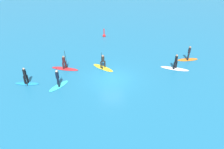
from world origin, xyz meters
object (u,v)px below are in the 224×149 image
Objects in this scene: surfer_on_orange_board at (188,56)px; surfer_on_yellow_board at (103,65)px; surfer_on_blue_board at (26,79)px; surfer_on_white_board at (175,66)px; marker_buoy at (104,35)px; surfer_on_teal_board at (58,82)px; surfer_on_red_board at (65,66)px.

surfer_on_yellow_board is at bearing -177.86° from surfer_on_orange_board.
surfer_on_blue_board is 0.79× the size of surfer_on_white_board.
surfer_on_orange_board reaches higher than marker_buoy.
surfer_on_yellow_board is 5.74m from surfer_on_teal_board.
surfer_on_red_board is at bearing -138.09° from surfer_on_yellow_board.
surfer_on_teal_board is at bearing -4.13° from surfer_on_blue_board.
surfer_on_white_board is (8.24, -0.75, -0.06)m from surfer_on_yellow_board.
surfer_on_red_board is 3.57m from surfer_on_teal_board.
surfer_on_teal_board is 14.80m from marker_buoy.
surfer_on_white_board is (16.10, 2.09, -0.11)m from surfer_on_blue_board.
marker_buoy is (8.33, 13.26, -0.30)m from surfer_on_blue_board.
surfer_on_orange_board is (15.01, 1.38, 0.07)m from surfer_on_red_board.
surfer_on_blue_board is at bearing -172.57° from surfer_on_orange_board.
surfer_on_blue_board is at bearing -117.39° from surfer_on_yellow_board.
surfer_on_orange_board is 2.00× the size of marker_buoy.
surfer_on_orange_board is 1.16× the size of surfer_on_teal_board.
surfer_on_teal_board is at bearing 33.57° from surfer_on_white_board.
surfer_on_orange_board is (10.62, 1.45, 0.01)m from surfer_on_yellow_board.
surfer_on_yellow_board reaches higher than surfer_on_white_board.
surfer_on_yellow_board is 0.83× the size of surfer_on_white_board.
surfer_on_orange_board is at bearing 20.20° from surfer_on_blue_board.
marker_buoy is (4.86, 10.35, -0.19)m from surfer_on_red_board.
surfer_on_yellow_board is 10.72m from surfer_on_orange_board.
surfer_on_blue_board is 1.07× the size of surfer_on_teal_board.
surfer_on_teal_board reaches higher than surfer_on_white_board.
surfer_on_yellow_board reaches higher than marker_buoy.
surfer_on_blue_board is 0.76× the size of surfer_on_red_board.
surfer_on_blue_board is 4.52m from surfer_on_red_board.
surfer_on_white_board is 12.66m from surfer_on_red_board.
surfer_on_teal_board is (-0.16, -3.56, 0.14)m from surfer_on_red_board.
surfer_on_yellow_board is 8.28m from surfer_on_white_board.
surfer_on_blue_board is at bearing 28.83° from surfer_on_white_board.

